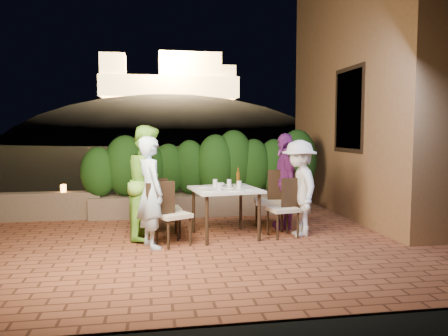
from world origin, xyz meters
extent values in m
plane|color=black|center=(0.00, 0.00, -0.02)|extent=(400.00, 400.00, 0.00)
cube|color=brown|center=(0.00, 0.50, -0.07)|extent=(7.00, 6.00, 0.15)
cube|color=olive|center=(3.60, 2.00, 2.50)|extent=(1.60, 5.00, 5.00)
cube|color=black|center=(2.82, 1.50, 2.00)|extent=(0.08, 1.00, 1.40)
cube|color=black|center=(2.81, 1.50, 2.00)|extent=(0.06, 1.15, 1.55)
cube|color=brown|center=(0.20, 2.30, 0.20)|extent=(4.20, 0.55, 0.40)
cube|color=brown|center=(-2.80, 2.30, 0.25)|extent=(2.20, 0.30, 0.50)
ellipsoid|color=black|center=(2.00, 60.00, -4.00)|extent=(52.00, 40.00, 22.00)
cylinder|color=white|center=(0.07, 0.21, 0.76)|extent=(0.21, 0.21, 0.01)
cylinder|color=white|center=(0.04, 0.68, 0.76)|extent=(0.20, 0.20, 0.01)
cylinder|color=white|center=(0.63, 0.28, 0.76)|extent=(0.23, 0.23, 0.01)
cylinder|color=white|center=(0.61, 0.77, 0.76)|extent=(0.23, 0.23, 0.01)
cylinder|color=white|center=(0.36, 0.51, 0.76)|extent=(0.24, 0.24, 0.01)
cylinder|color=white|center=(0.47, 0.16, 0.76)|extent=(0.24, 0.24, 0.01)
cylinder|color=silver|center=(0.22, 0.29, 0.80)|extent=(0.06, 0.06, 0.11)
cylinder|color=silver|center=(0.22, 0.67, 0.81)|extent=(0.07, 0.07, 0.12)
cylinder|color=silver|center=(0.54, 0.41, 0.81)|extent=(0.07, 0.07, 0.12)
cylinder|color=silver|center=(0.43, 0.64, 0.81)|extent=(0.07, 0.07, 0.12)
imported|color=white|center=(0.29, 0.76, 0.77)|extent=(0.21, 0.21, 0.05)
imported|color=#C3E6FB|center=(-0.77, 0.06, 0.77)|extent=(0.54, 0.66, 1.55)
imported|color=#8FE346|center=(-0.80, 0.61, 0.85)|extent=(0.82, 0.95, 1.70)
imported|color=white|center=(1.48, 0.38, 0.74)|extent=(0.55, 0.96, 1.48)
imported|color=#752775|center=(1.42, 0.91, 0.79)|extent=(0.47, 0.96, 1.58)
cylinder|color=orange|center=(-2.36, 2.30, 0.57)|extent=(0.10, 0.10, 0.14)
camera|label=1|loc=(-0.75, -5.99, 1.62)|focal=35.00mm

